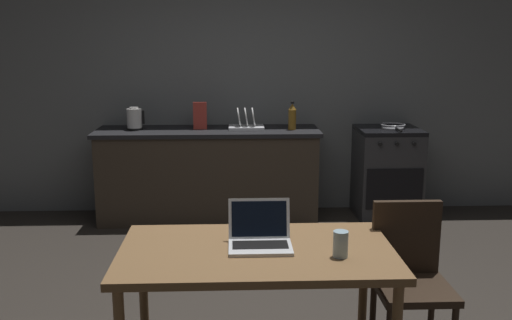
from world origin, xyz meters
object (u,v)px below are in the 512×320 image
(laptop, at_px, (260,238))
(frying_pan, at_px, (393,126))
(bottle, at_px, (292,116))
(stove_oven, at_px, (387,173))
(electric_kettle, at_px, (135,119))
(drinking_glass, at_px, (341,244))
(chair, at_px, (410,272))
(cereal_box, at_px, (200,116))
(dish_rack, at_px, (246,124))
(dining_table, at_px, (257,262))

(laptop, distance_m, frying_pan, 3.08)
(bottle, height_order, frying_pan, bottle)
(stove_oven, height_order, electric_kettle, electric_kettle)
(bottle, xyz_separation_m, drinking_glass, (-0.05, -2.86, -0.23))
(stove_oven, bearing_deg, chair, -102.23)
(laptop, xyz_separation_m, drinking_glass, (0.38, -0.16, 0.02))
(frying_pan, relative_size, cereal_box, 1.58)
(dish_rack, bearing_deg, frying_pan, -1.16)
(drinking_glass, bearing_deg, bottle, 88.94)
(dining_table, height_order, drinking_glass, drinking_glass)
(chair, distance_m, frying_pan, 2.68)
(chair, bearing_deg, electric_kettle, 118.20)
(frying_pan, bearing_deg, stove_oven, 142.08)
(dining_table, distance_m, cereal_box, 2.86)
(frying_pan, xyz_separation_m, cereal_box, (-1.88, 0.05, 0.11))
(chair, relative_size, cereal_box, 3.40)
(cereal_box, height_order, dish_rack, cereal_box)
(chair, bearing_deg, laptop, -178.61)
(laptop, height_order, cereal_box, cereal_box)
(laptop, distance_m, drinking_glass, 0.42)
(chair, height_order, cereal_box, cereal_box)
(laptop, bearing_deg, cereal_box, 102.55)
(dining_table, height_order, frying_pan, frying_pan)
(dining_table, height_order, electric_kettle, electric_kettle)
(laptop, height_order, electric_kettle, electric_kettle)
(chair, bearing_deg, frying_pan, 68.94)
(laptop, distance_m, bottle, 2.75)
(dining_table, bearing_deg, stove_oven, 63.04)
(frying_pan, xyz_separation_m, dish_rack, (-1.43, 0.03, 0.02))
(electric_kettle, bearing_deg, bottle, -1.89)
(laptop, bearing_deg, dining_table, -113.72)
(electric_kettle, relative_size, drinking_glass, 1.69)
(electric_kettle, height_order, drinking_glass, electric_kettle)
(dining_table, relative_size, chair, 1.56)
(dining_table, xyz_separation_m, laptop, (0.02, 0.04, 0.11))
(frying_pan, distance_m, drinking_glass, 3.07)
(electric_kettle, bearing_deg, frying_pan, -0.66)
(chair, xyz_separation_m, drinking_glass, (-0.45, -0.30, 0.28))
(chair, height_order, electric_kettle, electric_kettle)
(frying_pan, bearing_deg, laptop, -117.75)
(chair, bearing_deg, dining_table, -176.42)
(chair, height_order, bottle, bottle)
(dining_table, bearing_deg, drinking_glass, -17.05)
(dining_table, relative_size, bottle, 5.10)
(dining_table, distance_m, bottle, 2.80)
(chair, relative_size, dish_rack, 2.62)
(dish_rack, bearing_deg, stove_oven, -0.10)
(chair, height_order, frying_pan, frying_pan)
(bottle, distance_m, frying_pan, 1.00)
(stove_oven, xyz_separation_m, cereal_box, (-1.85, 0.02, 0.58))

